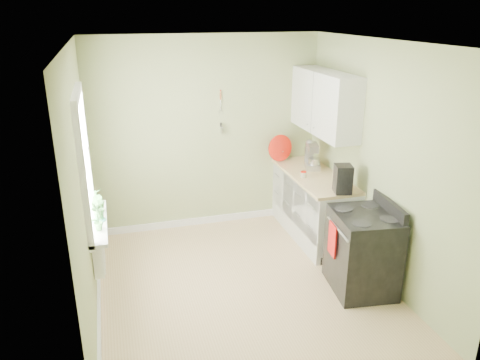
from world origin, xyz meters
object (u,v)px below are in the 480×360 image
object	(u,v)px
stand_mixer	(312,157)
kettle	(281,154)
coffee_maker	(343,180)
stove	(363,251)

from	to	relation	value
stand_mixer	kettle	bearing A→B (deg)	121.29
kettle	coffee_maker	bearing A→B (deg)	-80.14
stove	coffee_maker	distance (m)	0.90
kettle	coffee_maker	world-z (taller)	coffee_maker
stove	kettle	distance (m)	2.16
stove	stand_mixer	xyz separation A→B (m)	(0.09, 1.62, 0.61)
stove	kettle	size ratio (longest dim) A/B	5.74
stove	coffee_maker	world-z (taller)	coffee_maker
stand_mixer	coffee_maker	size ratio (longest dim) A/B	1.11
stove	kettle	bearing A→B (deg)	95.33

